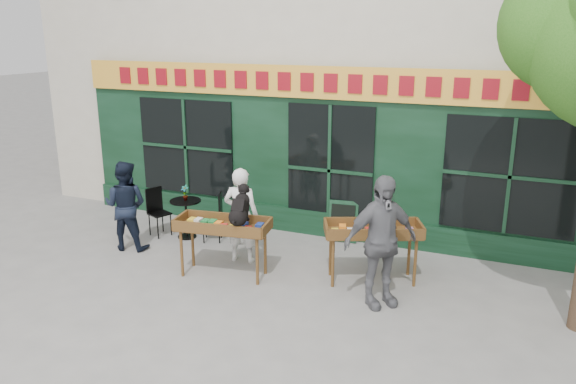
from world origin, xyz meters
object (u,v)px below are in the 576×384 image
at_px(book_cart_right, 373,233).
at_px(man_left, 126,206).
at_px(book_cart_center, 223,228).
at_px(dog, 240,204).
at_px(man_right, 381,242).
at_px(woman, 241,215).
at_px(bistro_table, 186,211).

height_order(book_cart_right, man_left, man_left).
xyz_separation_m(book_cart_center, book_cart_right, (2.31, 0.74, 0.00)).
height_order(dog, man_right, man_right).
distance_m(woman, book_cart_right, 2.31).
distance_m(woman, man_right, 2.70).
distance_m(book_cart_center, bistro_table, 2.00).
height_order(bistro_table, man_left, man_left).
relative_size(book_cart_center, bistro_table, 2.07).
height_order(book_cart_right, man_right, man_right).
relative_size(woman, bistro_table, 2.22).
bearing_deg(bistro_table, dog, -34.78).
bearing_deg(woman, man_right, 157.42).
bearing_deg(book_cart_right, book_cart_center, 174.20).
bearing_deg(bistro_table, woman, -21.62).
height_order(woman, bistro_table, woman).
bearing_deg(book_cart_center, man_right, -8.63).
bearing_deg(woman, dog, 108.26).
distance_m(book_cart_right, bistro_table, 3.89).
relative_size(dog, woman, 0.36).
xyz_separation_m(woman, man_right, (2.61, -0.66, 0.15)).
height_order(woman, man_left, woman).
height_order(dog, woman, woman).
bearing_deg(man_left, woman, 175.05).
relative_size(book_cart_right, bistro_table, 2.14).
bearing_deg(man_right, dog, 137.45).
bearing_deg(book_cart_right, woman, 158.67).
relative_size(dog, bistro_table, 0.79).
bearing_deg(book_cart_center, book_cart_right, 9.33).
xyz_separation_m(woman, book_cart_right, (2.31, 0.09, -0.02)).
xyz_separation_m(woman, man_left, (-2.23, -0.29, -0.01)).
bearing_deg(book_cart_right, man_right, -91.64).
height_order(woman, man_right, man_right).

